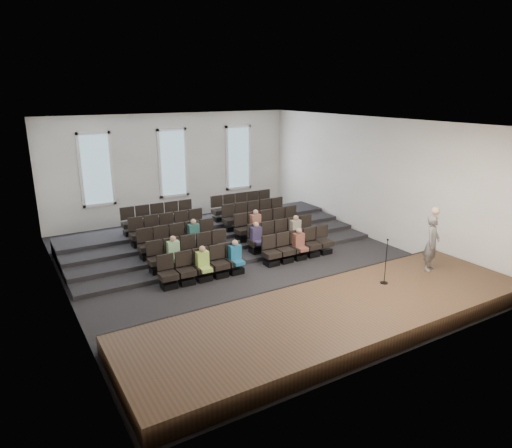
# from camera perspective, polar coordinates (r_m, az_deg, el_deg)

# --- Properties ---
(ground) EXTENTS (14.00, 14.00, 0.00)m
(ground) POSITION_cam_1_polar(r_m,az_deg,el_deg) (16.53, -1.31, -4.96)
(ground) COLOR black
(ground) RESTS_ON ground
(ceiling) EXTENTS (12.00, 14.00, 0.02)m
(ceiling) POSITION_cam_1_polar(r_m,az_deg,el_deg) (15.42, -1.43, 12.64)
(ceiling) COLOR white
(ceiling) RESTS_ON ground
(wall_back) EXTENTS (12.00, 0.04, 5.00)m
(wall_back) POSITION_cam_1_polar(r_m,az_deg,el_deg) (22.07, -10.37, 7.00)
(wall_back) COLOR white
(wall_back) RESTS_ON ground
(wall_front) EXTENTS (12.00, 0.04, 5.00)m
(wall_front) POSITION_cam_1_polar(r_m,az_deg,el_deg) (10.49, 17.78, -4.14)
(wall_front) COLOR white
(wall_front) RESTS_ON ground
(wall_left) EXTENTS (0.04, 14.00, 5.00)m
(wall_left) POSITION_cam_1_polar(r_m,az_deg,el_deg) (13.98, -23.44, 0.39)
(wall_left) COLOR white
(wall_left) RESTS_ON ground
(wall_right) EXTENTS (0.04, 14.00, 5.00)m
(wall_right) POSITION_cam_1_polar(r_m,az_deg,el_deg) (19.39, 14.43, 5.45)
(wall_right) COLOR white
(wall_right) RESTS_ON ground
(stage) EXTENTS (11.80, 3.60, 0.50)m
(stage) POSITION_cam_1_polar(r_m,az_deg,el_deg) (12.63, 10.31, -11.15)
(stage) COLOR #41301C
(stage) RESTS_ON ground
(stage_lip) EXTENTS (11.80, 0.06, 0.52)m
(stage_lip) POSITION_cam_1_polar(r_m,az_deg,el_deg) (13.86, 5.51, -8.33)
(stage_lip) COLOR black
(stage_lip) RESTS_ON ground
(risers) EXTENTS (11.80, 4.80, 0.60)m
(risers) POSITION_cam_1_polar(r_m,az_deg,el_deg) (19.14, -5.96, -1.38)
(risers) COLOR black
(risers) RESTS_ON ground
(seating_rows) EXTENTS (6.80, 4.70, 1.67)m
(seating_rows) POSITION_cam_1_polar(r_m,az_deg,el_deg) (17.59, -3.78, -1.30)
(seating_rows) COLOR black
(seating_rows) RESTS_ON ground
(windows) EXTENTS (8.44, 0.10, 3.24)m
(windows) POSITION_cam_1_polar(r_m,az_deg,el_deg) (21.98, -10.34, 7.50)
(windows) COLOR white
(windows) RESTS_ON wall_back
(audience) EXTENTS (5.45, 2.64, 1.10)m
(audience) POSITION_cam_1_polar(r_m,az_deg,el_deg) (16.52, -1.87, -1.99)
(audience) COLOR #ACD555
(audience) RESTS_ON seating_rows
(speaker) EXTENTS (0.76, 0.63, 1.78)m
(speaker) POSITION_cam_1_polar(r_m,az_deg,el_deg) (15.43, 21.14, -2.23)
(speaker) COLOR #5E5C59
(speaker) RESTS_ON stage
(mic_stand) EXTENTS (0.23, 0.23, 1.40)m
(mic_stand) POSITION_cam_1_polar(r_m,az_deg,el_deg) (14.07, 15.84, -5.57)
(mic_stand) COLOR black
(mic_stand) RESTS_ON stage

